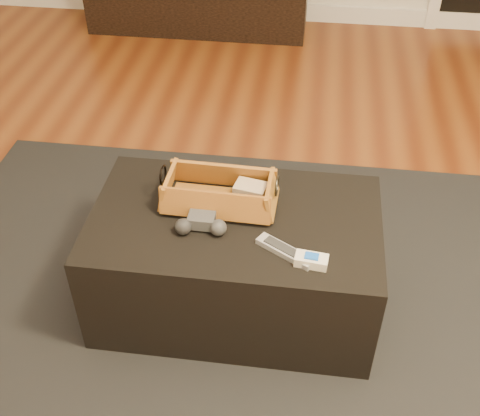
# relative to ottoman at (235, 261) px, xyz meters

# --- Properties ---
(floor) EXTENTS (5.00, 5.50, 0.01)m
(floor) POSITION_rel_ottoman_xyz_m (0.18, 0.03, -0.23)
(floor) COLOR brown
(floor) RESTS_ON ground
(baseboard) EXTENTS (5.00, 0.04, 0.12)m
(baseboard) POSITION_rel_ottoman_xyz_m (0.18, 2.76, -0.16)
(baseboard) COLOR white
(baseboard) RESTS_ON floor
(area_rug) EXTENTS (2.60, 2.00, 0.01)m
(area_rug) POSITION_rel_ottoman_xyz_m (-0.00, -0.05, -0.22)
(area_rug) COLOR black
(area_rug) RESTS_ON floor
(ottoman) EXTENTS (1.00, 0.60, 0.42)m
(ottoman) POSITION_rel_ottoman_xyz_m (0.00, 0.00, 0.00)
(ottoman) COLOR black
(ottoman) RESTS_ON area_rug
(tv_remote) EXTENTS (0.21, 0.06, 0.02)m
(tv_remote) POSITION_rel_ottoman_xyz_m (-0.08, 0.05, 0.23)
(tv_remote) COLOR black
(tv_remote) RESTS_ON wicker_basket
(cloth_bundle) EXTENTS (0.12, 0.10, 0.06)m
(cloth_bundle) POSITION_rel_ottoman_xyz_m (0.04, 0.09, 0.25)
(cloth_bundle) COLOR tan
(cloth_bundle) RESTS_ON wicker_basket
(wicker_basket) EXTENTS (0.40, 0.22, 0.14)m
(wicker_basket) POSITION_rel_ottoman_xyz_m (-0.06, 0.06, 0.26)
(wicker_basket) COLOR #9D6E23
(wicker_basket) RESTS_ON ottoman
(game_controller) EXTENTS (0.18, 0.10, 0.06)m
(game_controller) POSITION_rel_ottoman_xyz_m (-0.10, -0.08, 0.24)
(game_controller) COLOR #37373A
(game_controller) RESTS_ON ottoman
(silver_remote) EXTENTS (0.20, 0.14, 0.02)m
(silver_remote) POSITION_rel_ottoman_xyz_m (0.18, -0.15, 0.22)
(silver_remote) COLOR #A1A2A8
(silver_remote) RESTS_ON ottoman
(cream_gadget) EXTENTS (0.11, 0.06, 0.04)m
(cream_gadget) POSITION_rel_ottoman_xyz_m (0.27, -0.19, 0.23)
(cream_gadget) COLOR beige
(cream_gadget) RESTS_ON ottoman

